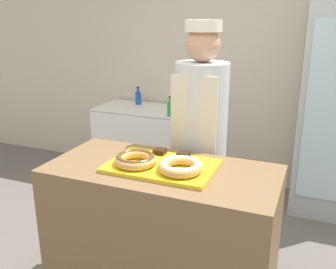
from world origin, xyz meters
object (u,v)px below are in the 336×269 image
at_px(baker_person, 200,141).
at_px(bottle_orange, 175,105).
at_px(donut_chocolate_glaze, 135,159).
at_px(bottle_blue, 138,98).
at_px(serving_tray, 162,166).
at_px(donut_light_glaze, 180,166).
at_px(bottle_green, 170,108).
at_px(chest_freezer, 144,143).
at_px(brownie_back_left, 160,151).
at_px(brownie_back_right, 183,155).
at_px(beverage_fridge, 334,112).

xyz_separation_m(baker_person, bottle_orange, (-0.65, 1.15, -0.04)).
relative_size(donut_chocolate_glaze, bottle_blue, 1.24).
bearing_deg(serving_tray, donut_light_glaze, -23.44).
bearing_deg(bottle_green, bottle_blue, 146.76).
relative_size(baker_person, chest_freezer, 1.72).
height_order(serving_tray, donut_chocolate_glaze, donut_chocolate_glaze).
height_order(baker_person, chest_freezer, baker_person).
bearing_deg(chest_freezer, bottle_blue, 134.55).
bearing_deg(serving_tray, brownie_back_left, 116.89).
height_order(brownie_back_left, chest_freezer, brownie_back_left).
xyz_separation_m(donut_chocolate_glaze, chest_freezer, (-0.84, 1.84, -0.60)).
relative_size(brownie_back_right, bottle_orange, 0.36).
height_order(donut_chocolate_glaze, bottle_orange, donut_chocolate_glaze).
height_order(donut_chocolate_glaze, baker_person, baker_person).
distance_m(bottle_green, bottle_blue, 0.65).
distance_m(donut_chocolate_glaze, bottle_orange, 1.84).
relative_size(donut_chocolate_glaze, bottle_orange, 1.27).
relative_size(beverage_fridge, bottle_blue, 9.64).
distance_m(chest_freezer, bottle_green, 0.68).
bearing_deg(serving_tray, baker_person, 84.10).
bearing_deg(bottle_orange, donut_chocolate_glaze, -76.00).
distance_m(baker_person, bottle_blue, 1.79).
bearing_deg(beverage_fridge, brownie_back_left, -122.93).
height_order(donut_chocolate_glaze, bottle_blue, bottle_blue).
bearing_deg(baker_person, brownie_back_left, -108.71).
relative_size(brownie_back_left, chest_freezer, 0.07).
height_order(bottle_blue, bottle_orange, bottle_blue).
bearing_deg(beverage_fridge, bottle_orange, -178.18).
bearing_deg(bottle_blue, bottle_green, -33.24).
xyz_separation_m(donut_chocolate_glaze, donut_light_glaze, (0.28, 0.00, 0.00)).
bearing_deg(donut_chocolate_glaze, brownie_back_left, 74.36).
xyz_separation_m(serving_tray, bottle_orange, (-0.59, 1.72, -0.05)).
bearing_deg(brownie_back_left, bottle_blue, 120.57).
distance_m(chest_freezer, bottle_orange, 0.64).
xyz_separation_m(beverage_fridge, bottle_orange, (-1.55, -0.05, -0.06)).
relative_size(serving_tray, chest_freezer, 0.61).
bearing_deg(donut_chocolate_glaze, bottle_blue, 116.29).
distance_m(brownie_back_right, bottle_green, 1.55).
relative_size(donut_chocolate_glaze, bottle_green, 1.22).
bearing_deg(donut_chocolate_glaze, serving_tray, 23.44).
xyz_separation_m(brownie_back_right, bottle_blue, (-1.20, 1.76, -0.08)).
xyz_separation_m(serving_tray, chest_freezer, (-0.98, 1.78, -0.55)).
bearing_deg(beverage_fridge, serving_tray, -118.57).
xyz_separation_m(donut_chocolate_glaze, bottle_green, (-0.43, 1.62, -0.10)).
bearing_deg(donut_chocolate_glaze, baker_person, 72.35).
relative_size(serving_tray, beverage_fridge, 0.32).
height_order(beverage_fridge, bottle_green, beverage_fridge).
height_order(donut_chocolate_glaze, donut_light_glaze, same).
height_order(donut_chocolate_glaze, bottle_green, bottle_green).
distance_m(bottle_green, bottle_orange, 0.16).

